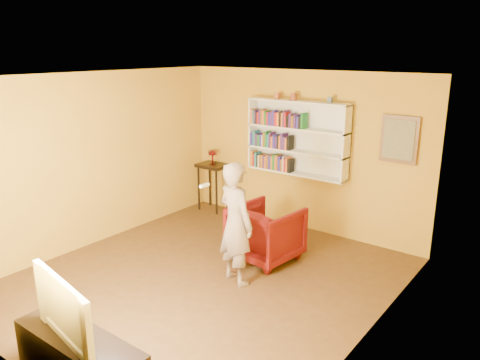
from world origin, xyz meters
name	(u,v)px	position (x,y,z in m)	size (l,w,h in m)	color
room_shell	(203,209)	(0.00, 0.00, 1.02)	(5.30, 5.80, 2.88)	#442C15
bookshelf	(299,138)	(0.00, 2.41, 1.59)	(1.80, 0.29, 1.23)	white
books_row_lower	(272,162)	(-0.45, 2.30, 1.13)	(0.81, 0.19, 0.27)	#B97620
books_row_middle	(272,141)	(-0.47, 2.30, 1.51)	(0.78, 0.18, 0.27)	#2B229F
books_row_upper	(278,119)	(-0.35, 2.31, 1.89)	(1.03, 0.19, 0.27)	orange
ornament_left	(278,96)	(-0.40, 2.35, 2.27)	(0.08, 0.08, 0.11)	#B55D33
ornament_centre	(294,97)	(-0.09, 2.35, 2.27)	(0.08, 0.08, 0.11)	brown
ornament_right	(330,100)	(0.57, 2.35, 2.26)	(0.07, 0.07, 0.09)	#455874
framed_painting	(399,139)	(1.65, 2.46, 1.75)	(0.55, 0.05, 0.70)	brown
console_table	(213,172)	(-1.76, 2.25, 0.75)	(0.56, 0.42, 0.91)	black
ruby_lustre	(212,154)	(-1.76, 2.25, 1.10)	(0.17, 0.17, 0.27)	maroon
armchair	(266,233)	(0.29, 1.05, 0.41)	(0.88, 0.91, 0.83)	#4A0509
person	(236,223)	(0.36, 0.22, 0.83)	(0.60, 0.40, 1.66)	#786558
game_remote	(204,185)	(0.09, -0.07, 1.37)	(0.04, 0.15, 0.04)	silver
television	(75,307)	(0.47, -2.25, 0.83)	(1.07, 0.14, 0.62)	black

